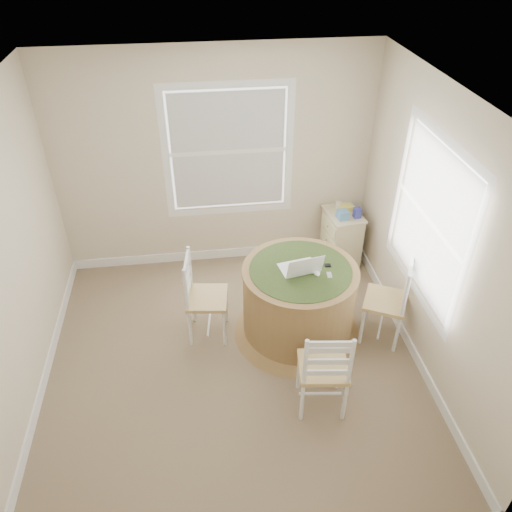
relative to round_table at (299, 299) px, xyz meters
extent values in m
cube|color=#90795B|center=(-0.71, -0.35, -0.46)|extent=(3.60, 3.60, 0.02)
cube|color=white|center=(-0.71, -0.35, 2.16)|extent=(3.60, 3.60, 0.02)
cube|color=beige|center=(-0.71, 1.46, 0.85)|extent=(3.60, 0.02, 2.60)
cube|color=beige|center=(-0.71, -2.16, 0.85)|extent=(3.60, 0.02, 2.60)
cube|color=beige|center=(-2.52, -0.35, 0.85)|extent=(0.02, 3.60, 2.60)
cube|color=beige|center=(1.10, -0.35, 0.85)|extent=(0.02, 3.60, 2.60)
cube|color=white|center=(-0.71, 1.44, -0.39)|extent=(3.60, 0.02, 0.12)
cube|color=white|center=(-2.50, -0.35, -0.39)|extent=(0.02, 3.60, 0.12)
cube|color=white|center=(1.08, -0.35, -0.39)|extent=(0.02, 3.60, 0.12)
cylinder|color=olive|center=(0.00, 0.00, 0.00)|extent=(1.12, 1.12, 0.73)
cone|color=olive|center=(0.00, 0.00, -0.41)|extent=(1.32, 1.32, 0.08)
cylinder|color=olive|center=(0.00, 0.00, 0.36)|extent=(1.14, 1.14, 0.03)
cylinder|color=#344D21|center=(0.00, 0.00, 0.37)|extent=(1.00, 1.00, 0.01)
cone|color=#344D21|center=(0.00, 0.00, 0.32)|extent=(1.10, 1.10, 0.10)
cube|color=white|center=(-0.02, 0.02, 0.38)|extent=(0.40, 0.31, 0.02)
cube|color=silver|center=(-0.02, 0.02, 0.39)|extent=(0.31, 0.19, 0.00)
cube|color=black|center=(0.01, -0.13, 0.50)|extent=(0.36, 0.13, 0.23)
ellipsoid|color=white|center=(0.14, -0.08, 0.38)|extent=(0.08, 0.11, 0.04)
cube|color=#B7BABF|center=(0.25, -0.12, 0.37)|extent=(0.05, 0.09, 0.02)
cube|color=black|center=(0.27, 0.02, 0.38)|extent=(0.06, 0.06, 0.02)
cube|color=beige|center=(0.78, 1.19, -0.11)|extent=(0.42, 0.53, 0.67)
cube|color=beige|center=(0.78, 1.19, 0.23)|extent=(0.45, 0.56, 0.02)
cube|color=beige|center=(0.62, 1.17, -0.31)|extent=(0.06, 0.41, 0.14)
cube|color=beige|center=(0.62, 1.17, -0.11)|extent=(0.06, 0.41, 0.14)
cube|color=beige|center=(0.62, 1.17, 0.09)|extent=(0.06, 0.41, 0.14)
cube|color=#558DC3|center=(0.74, 1.09, 0.29)|extent=(0.13, 0.13, 0.10)
cube|color=#EDE253|center=(0.81, 1.24, 0.27)|extent=(0.16, 0.12, 0.06)
cube|color=#353AA1|center=(0.89, 1.09, 0.30)|extent=(0.09, 0.09, 0.12)
cylinder|color=beige|center=(0.75, 1.29, 0.28)|extent=(0.07, 0.07, 0.09)
camera|label=1|loc=(-0.93, -3.73, 3.30)|focal=35.00mm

